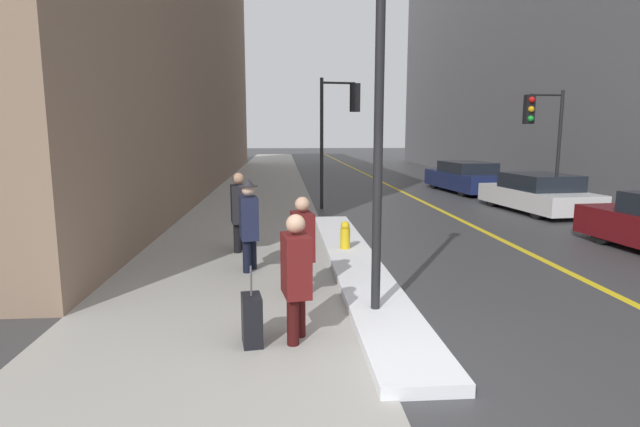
% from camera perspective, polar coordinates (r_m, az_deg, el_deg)
% --- Properties ---
extents(ground_plane, '(160.00, 160.00, 0.00)m').
position_cam_1_polar(ground_plane, '(5.32, 7.95, -18.24)').
color(ground_plane, '#38383A').
extents(sidewalk_slab, '(4.00, 80.00, 0.01)m').
position_cam_1_polar(sidewalk_slab, '(19.78, -7.03, 2.00)').
color(sidewalk_slab, '#9E9B93').
rests_on(sidewalk_slab, ground).
extents(road_centre_stripe, '(0.16, 80.00, 0.00)m').
position_cam_1_polar(road_centre_stripe, '(20.40, 10.07, 2.13)').
color(road_centre_stripe, gold).
rests_on(road_centre_stripe, ground).
extents(snow_bank_curb, '(0.89, 9.51, 0.14)m').
position_cam_1_polar(snow_bank_curb, '(9.34, 3.96, -5.57)').
color(snow_bank_curb, white).
rests_on(snow_bank_curb, ground).
extents(building_facade_left, '(6.00, 36.00, 16.30)m').
position_cam_1_polar(building_facade_left, '(25.96, -18.78, 21.38)').
color(building_facade_left, '#846B56').
rests_on(building_facade_left, ground).
extents(lamp_post, '(0.28, 0.28, 4.80)m').
position_cam_1_polar(lamp_post, '(6.41, 6.77, 13.04)').
color(lamp_post, black).
rests_on(lamp_post, ground).
extents(traffic_light_near, '(1.31, 0.42, 4.18)m').
position_cam_1_polar(traffic_light_near, '(16.41, 2.45, 11.17)').
color(traffic_light_near, black).
rests_on(traffic_light_near, ground).
extents(traffic_light_far, '(1.31, 0.34, 3.78)m').
position_cam_1_polar(traffic_light_far, '(17.42, 23.94, 9.34)').
color(traffic_light_far, black).
rests_on(traffic_light_far, ground).
extents(pedestrian_in_glasses, '(0.36, 0.53, 1.53)m').
position_cam_1_polar(pedestrian_in_glasses, '(5.83, -2.76, -6.69)').
color(pedestrian_in_glasses, '#340C0C').
rests_on(pedestrian_in_glasses, ground).
extents(pedestrian_with_shoulder_bag, '(0.36, 0.72, 1.52)m').
position_cam_1_polar(pedestrian_with_shoulder_bag, '(7.48, -2.03, -3.22)').
color(pedestrian_with_shoulder_bag, '#340C0C').
rests_on(pedestrian_with_shoulder_bag, ground).
extents(pedestrian_in_fedora, '(0.38, 0.74, 1.67)m').
position_cam_1_polar(pedestrian_in_fedora, '(8.89, -8.13, -0.86)').
color(pedestrian_in_fedora, black).
rests_on(pedestrian_in_fedora, ground).
extents(pedestrian_trailing, '(0.39, 0.58, 1.65)m').
position_cam_1_polar(pedestrian_trailing, '(10.39, -9.23, 0.59)').
color(pedestrian_trailing, black).
rests_on(pedestrian_trailing, ground).
extents(parked_car_white, '(2.21, 4.31, 1.20)m').
position_cam_1_polar(parked_car_white, '(17.09, 23.61, 2.08)').
color(parked_car_white, silver).
rests_on(parked_car_white, ground).
extents(parked_car_navy, '(2.22, 4.74, 1.27)m').
position_cam_1_polar(parked_car_navy, '(21.87, 16.30, 3.97)').
color(parked_car_navy, navy).
rests_on(parked_car_navy, ground).
extents(rolling_suitcase, '(0.27, 0.39, 0.95)m').
position_cam_1_polar(rolling_suitcase, '(5.95, -7.79, -12.00)').
color(rolling_suitcase, black).
rests_on(rolling_suitcase, ground).
extents(fire_hydrant, '(0.20, 0.20, 0.70)m').
position_cam_1_polar(fire_hydrant, '(10.07, 2.89, -2.87)').
color(fire_hydrant, gold).
rests_on(fire_hydrant, ground).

